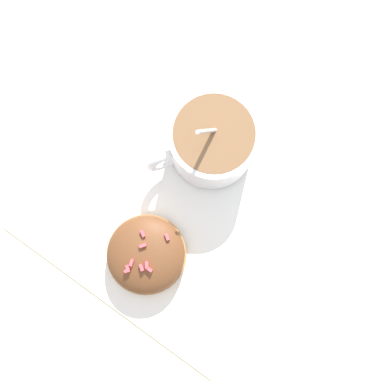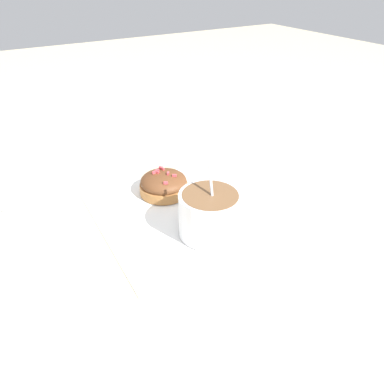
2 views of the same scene
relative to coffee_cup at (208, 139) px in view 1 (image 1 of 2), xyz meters
name	(u,v)px [view 1 (image 1 of 2)]	position (x,y,z in m)	size (l,w,h in m)	color
ground_plane	(178,200)	(0.07, 0.00, -0.04)	(3.00, 3.00, 0.00)	#C6B793
paper_napkin	(178,200)	(0.07, 0.00, -0.04)	(0.28, 0.29, 0.00)	white
coffee_cup	(208,139)	(0.00, 0.00, 0.00)	(0.11, 0.09, 0.11)	white
frosted_pastry	(146,254)	(0.13, 0.01, -0.02)	(0.08, 0.08, 0.04)	#B2753D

